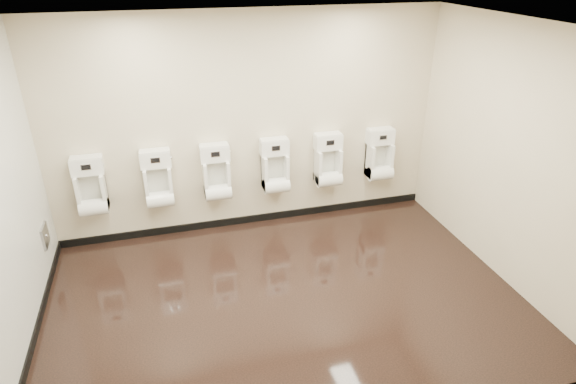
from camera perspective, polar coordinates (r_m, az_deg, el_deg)
The scene contains 14 objects.
ground at distance 5.32m, azimuth -0.28°, elevation -12.62°, with size 5.00×3.50×0.00m, color black.
ceiling at distance 4.16m, azimuth -0.37°, elevation 18.85°, with size 5.00×3.50×0.00m, color white.
back_wall at distance 6.15m, azimuth -4.63°, elevation 7.89°, with size 5.00×0.02×2.80m, color beige.
front_wall at distance 3.15m, azimuth 8.24°, elevation -12.09°, with size 5.00×0.02×2.80m, color beige.
right_wall at distance 5.70m, azimuth 24.80°, elevation 3.92°, with size 0.02×3.50×2.80m, color beige.
skirting_back at distance 6.69m, azimuth -4.20°, elevation -3.16°, with size 5.00×0.02×0.10m, color black.
skirting_left at distance 5.36m, azimuth -27.93°, elevation -15.27°, with size 0.02×3.50×0.10m, color black.
access_panel at distance 6.08m, azimuth -26.85°, elevation -4.65°, with size 0.04×0.25×0.25m.
urinal_0 at distance 6.22m, azimuth -22.28°, elevation 0.20°, with size 0.38×0.28×0.70m.
urinal_1 at distance 6.16m, azimuth -15.11°, elevation 1.07°, with size 0.38×0.28×0.70m.
urinal_2 at distance 6.19m, azimuth -8.47°, elevation 1.86°, with size 0.38×0.28×0.70m.
urinal_3 at distance 6.31m, azimuth -1.52°, elevation 2.66°, with size 0.38×0.28×0.70m.
urinal_4 at distance 6.51m, azimuth 4.77°, elevation 3.35°, with size 0.38×0.28×0.70m.
urinal_5 at distance 6.79m, azimuth 10.80°, elevation 3.97°, with size 0.38×0.28×0.70m.
Camera 1 is at (-1.08, -3.98, 3.35)m, focal length 30.00 mm.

